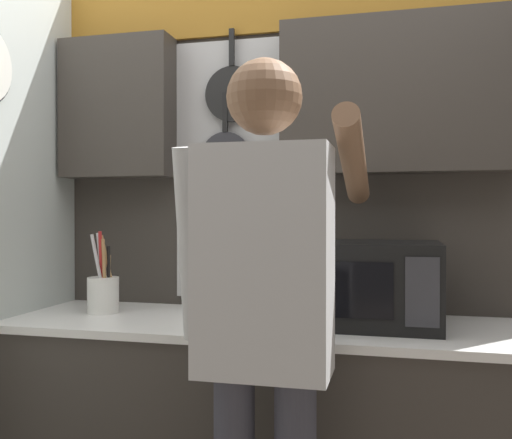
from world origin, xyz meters
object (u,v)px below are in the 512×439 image
object	(u,v)px
microwave	(371,284)
person	(265,306)
knife_block	(262,293)
utensil_crock	(103,292)

from	to	relation	value
microwave	person	bearing A→B (deg)	-117.06
microwave	person	size ratio (longest dim) A/B	0.28
person	knife_block	bearing A→B (deg)	104.26
knife_block	person	distance (m)	0.56
microwave	utensil_crock	bearing A→B (deg)	179.94
knife_block	utensil_crock	bearing A→B (deg)	179.95
person	utensil_crock	bearing A→B (deg)	146.42
knife_block	person	size ratio (longest dim) A/B	0.16
knife_block	utensil_crock	world-z (taller)	utensil_crock
utensil_crock	knife_block	bearing A→B (deg)	-0.05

